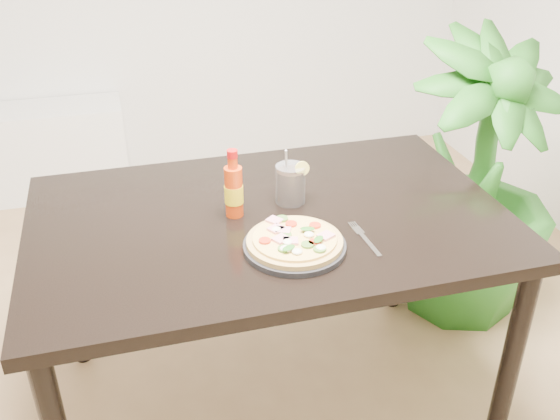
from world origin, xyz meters
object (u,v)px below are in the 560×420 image
object	(u,v)px
pizza	(295,240)
cola_cup	(291,185)
dining_table	(269,238)
houseplant	(475,181)
plate	(295,246)
fork	(364,238)
hot_sauce_bottle	(234,190)

from	to	relation	value
pizza	cola_cup	bearing A→B (deg)	76.02
cola_cup	dining_table	bearing A→B (deg)	-143.38
cola_cup	houseplant	size ratio (longest dim) A/B	0.16
dining_table	pizza	xyz separation A→B (m)	(0.02, -0.20, 0.11)
plate	fork	xyz separation A→B (m)	(0.20, -0.00, -0.01)
hot_sauce_bottle	cola_cup	world-z (taller)	hot_sauce_bottle
pizza	fork	bearing A→B (deg)	0.06
hot_sauce_bottle	houseplant	xyz separation A→B (m)	(1.02, 0.32, -0.26)
dining_table	pizza	distance (m)	0.23
hot_sauce_bottle	dining_table	bearing A→B (deg)	-14.62
dining_table	hot_sauce_bottle	world-z (taller)	hot_sauce_bottle
dining_table	cola_cup	distance (m)	0.17
hot_sauce_bottle	houseplant	bearing A→B (deg)	17.30
plate	dining_table	bearing A→B (deg)	95.33
pizza	plate	bearing A→B (deg)	58.62
plate	cola_cup	distance (m)	0.27
plate	hot_sauce_bottle	xyz separation A→B (m)	(-0.12, 0.23, 0.07)
dining_table	pizza	size ratio (longest dim) A/B	5.39
hot_sauce_bottle	cola_cup	size ratio (longest dim) A/B	1.15
fork	houseplant	distance (m)	0.90
pizza	hot_sauce_bottle	xyz separation A→B (m)	(-0.12, 0.23, 0.05)
cola_cup	fork	xyz separation A→B (m)	(0.14, -0.26, -0.05)
fork	cola_cup	bearing A→B (deg)	114.65
pizza	cola_cup	world-z (taller)	cola_cup
dining_table	plate	size ratio (longest dim) A/B	5.03
cola_cup	houseplant	bearing A→B (deg)	18.58
pizza	fork	distance (m)	0.20
houseplant	fork	bearing A→B (deg)	-142.14
pizza	cola_cup	xyz separation A→B (m)	(0.07, 0.26, 0.03)
plate	houseplant	xyz separation A→B (m)	(0.90, 0.54, -0.19)
dining_table	fork	xyz separation A→B (m)	(0.22, -0.20, 0.09)
dining_table	cola_cup	world-z (taller)	cola_cup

